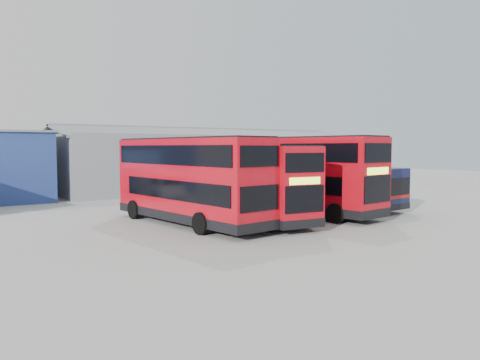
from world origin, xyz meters
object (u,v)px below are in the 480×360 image
double_decker_left (189,182)px  double_decker_right (298,176)px  maintenance_shed (209,161)px  single_decker_blue (332,187)px  double_decker_centre (254,183)px

double_decker_left → double_decker_right: (7.21, -0.16, 0.06)m
maintenance_shed → single_decker_blue: maintenance_shed is taller
double_decker_right → single_decker_blue: (4.00, 1.15, -0.92)m
maintenance_shed → double_decker_centre: (-9.26, -20.24, -0.59)m
double_decker_centre → single_decker_blue: (7.71, 1.72, -0.67)m
maintenance_shed → double_decker_left: maintenance_shed is taller
maintenance_shed → single_decker_blue: 18.63m
double_decker_left → double_decker_centre: (3.50, -0.73, -0.19)m
double_decker_right → single_decker_blue: bearing=9.7°
single_decker_blue → double_decker_centre: bearing=7.5°
maintenance_shed → double_decker_centre: 22.27m
double_decker_centre → double_decker_right: bearing=16.5°
double_decker_centre → single_decker_blue: size_ratio=0.97×
double_decker_right → single_decker_blue: double_decker_right is taller
double_decker_left → double_decker_centre: 3.58m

